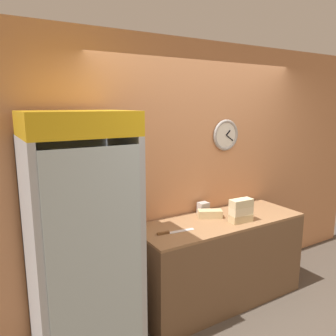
# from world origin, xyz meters

# --- Properties ---
(wall_back) EXTENTS (5.20, 0.09, 2.70)m
(wall_back) POSITION_xyz_m (0.00, 1.25, 1.35)
(wall_back) COLOR tan
(wall_back) RESTS_ON ground_plane
(prep_counter) EXTENTS (1.79, 0.65, 0.89)m
(prep_counter) POSITION_xyz_m (0.00, 0.87, 0.45)
(prep_counter) COLOR brown
(prep_counter) RESTS_ON ground_plane
(beverage_cooler) EXTENTS (0.79, 0.72, 2.01)m
(beverage_cooler) POSITION_xyz_m (-1.44, 0.89, 1.10)
(beverage_cooler) COLOR #B2B7BC
(beverage_cooler) RESTS_ON ground_plane
(sandwich_stack_bottom) EXTENTS (0.24, 0.13, 0.08)m
(sandwich_stack_bottom) POSITION_xyz_m (0.13, 0.72, 0.93)
(sandwich_stack_bottom) COLOR tan
(sandwich_stack_bottom) RESTS_ON prep_counter
(sandwich_stack_middle) EXTENTS (0.24, 0.12, 0.08)m
(sandwich_stack_middle) POSITION_xyz_m (0.13, 0.72, 1.01)
(sandwich_stack_middle) COLOR beige
(sandwich_stack_middle) RESTS_ON sandwich_stack_bottom
(sandwich_stack_top) EXTENTS (0.24, 0.12, 0.08)m
(sandwich_stack_top) POSITION_xyz_m (0.13, 0.72, 1.09)
(sandwich_stack_top) COLOR beige
(sandwich_stack_top) RESTS_ON sandwich_stack_middle
(sandwich_flat_left) EXTENTS (0.27, 0.21, 0.08)m
(sandwich_flat_left) POSITION_xyz_m (-0.06, 0.98, 0.93)
(sandwich_flat_left) COLOR tan
(sandwich_flat_left) RESTS_ON prep_counter
(chefs_knife) EXTENTS (0.38, 0.08, 0.02)m
(chefs_knife) POSITION_xyz_m (-0.63, 0.83, 0.90)
(chefs_knife) COLOR silver
(chefs_knife) RESTS_ON prep_counter
(condiment_jar) EXTENTS (0.10, 0.10, 0.14)m
(condiment_jar) POSITION_xyz_m (-0.80, 1.11, 0.96)
(condiment_jar) COLOR gold
(condiment_jar) RESTS_ON prep_counter
(napkin_dispenser) EXTENTS (0.11, 0.09, 0.12)m
(napkin_dispenser) POSITION_xyz_m (-0.03, 1.13, 0.95)
(napkin_dispenser) COLOR #B7B2AD
(napkin_dispenser) RESTS_ON prep_counter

